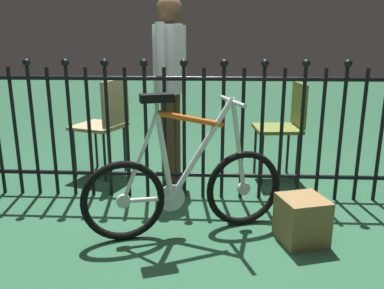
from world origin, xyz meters
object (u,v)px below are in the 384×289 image
bicycle (186,186)px  chair_olive (286,121)px  display_crate (302,220)px  chair_tan (106,119)px  person_visitor (170,76)px

bicycle → chair_olive: size_ratio=1.46×
chair_olive → display_crate: 1.24m
chair_tan → person_visitor: 0.74m
bicycle → chair_tan: (-0.81, 1.10, 0.22)m
chair_olive → person_visitor: bearing=-173.5°
bicycle → chair_olive: bearing=52.9°
person_visitor → display_crate: person_visitor is taller
person_visitor → display_crate: (0.94, -1.06, -0.80)m
display_crate → chair_tan: bearing=142.5°
bicycle → display_crate: bearing=-6.7°
chair_tan → display_crate: chair_tan is taller
chair_tan → bicycle: bearing=-53.7°
bicycle → chair_tan: bicycle is taller
bicycle → chair_tan: 1.38m
chair_olive → person_visitor: (-1.02, -0.12, 0.41)m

